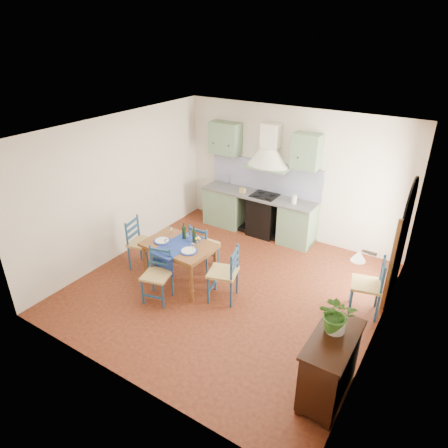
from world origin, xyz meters
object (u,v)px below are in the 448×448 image
at_px(chair_near, 157,275).
at_px(dining_table, 179,249).
at_px(sideboard, 329,365).
at_px(potted_plant, 337,314).

bearing_deg(chair_near, dining_table, 89.85).
bearing_deg(sideboard, potted_plant, 104.98).
height_order(chair_near, sideboard, sideboard).
distance_m(dining_table, potted_plant, 3.22).
bearing_deg(chair_near, potted_plant, -4.91).
bearing_deg(potted_plant, chair_near, 175.09).
xyz_separation_m(sideboard, potted_plant, (-0.04, 0.13, 0.66)).
height_order(sideboard, potted_plant, potted_plant).
relative_size(sideboard, potted_plant, 2.20).
bearing_deg(potted_plant, sideboard, -75.02).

